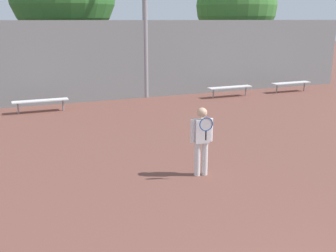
{
  "coord_description": "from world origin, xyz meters",
  "views": [
    {
      "loc": [
        -3.17,
        -1.7,
        3.51
      ],
      "look_at": [
        0.34,
        7.15,
        0.91
      ],
      "focal_mm": 42.0,
      "sensor_mm": 36.0,
      "label": 1
    }
  ],
  "objects_px": {
    "bench_courtside_far": "(291,83)",
    "bench_adjacent_court": "(230,88)",
    "bench_by_gate": "(41,101)",
    "tree_green_broad": "(236,6)",
    "tennis_player": "(202,138)"
  },
  "relations": [
    {
      "from": "bench_courtside_far",
      "to": "bench_adjacent_court",
      "type": "distance_m",
      "value": 3.47
    },
    {
      "from": "bench_courtside_far",
      "to": "bench_by_gate",
      "type": "height_order",
      "value": "same"
    },
    {
      "from": "bench_courtside_far",
      "to": "tree_green_broad",
      "type": "relative_size",
      "value": 0.32
    },
    {
      "from": "tennis_player",
      "to": "bench_adjacent_court",
      "type": "bearing_deg",
      "value": 62.82
    },
    {
      "from": "tennis_player",
      "to": "bench_courtside_far",
      "type": "relative_size",
      "value": 0.77
    },
    {
      "from": "bench_courtside_far",
      "to": "bench_by_gate",
      "type": "bearing_deg",
      "value": 180.0
    },
    {
      "from": "tennis_player",
      "to": "bench_by_gate",
      "type": "distance_m",
      "value": 8.58
    },
    {
      "from": "tennis_player",
      "to": "bench_by_gate",
      "type": "xyz_separation_m",
      "value": [
        -2.94,
        8.05,
        -0.47
      ]
    },
    {
      "from": "tennis_player",
      "to": "bench_adjacent_court",
      "type": "distance_m",
      "value": 9.74
    },
    {
      "from": "tree_green_broad",
      "to": "bench_adjacent_court",
      "type": "bearing_deg",
      "value": -122.55
    },
    {
      "from": "tennis_player",
      "to": "tree_green_broad",
      "type": "distance_m",
      "value": 15.19
    },
    {
      "from": "bench_by_gate",
      "to": "bench_adjacent_court",
      "type": "bearing_deg",
      "value": -0.0
    },
    {
      "from": "tree_green_broad",
      "to": "bench_courtside_far",
      "type": "bearing_deg",
      "value": -80.42
    },
    {
      "from": "bench_by_gate",
      "to": "tree_green_broad",
      "type": "height_order",
      "value": "tree_green_broad"
    },
    {
      "from": "bench_by_gate",
      "to": "tree_green_broad",
      "type": "xyz_separation_m",
      "value": [
        11.16,
        4.3,
        3.79
      ]
    }
  ]
}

